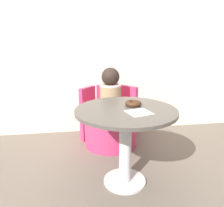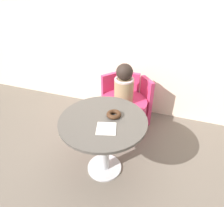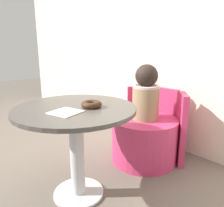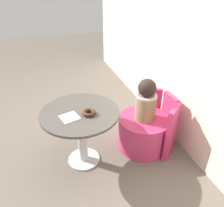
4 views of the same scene
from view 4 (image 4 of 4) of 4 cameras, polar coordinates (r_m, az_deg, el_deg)
The scene contains 8 objects.
ground_plane at distance 2.60m, azimuth -6.63°, elevation -12.77°, with size 12.00×12.00×0.00m, color #665B51.
back_wall at distance 2.44m, azimuth 19.36°, elevation 15.25°, with size 6.00×0.06×2.40m.
round_table at distance 2.22m, azimuth -8.12°, elevation -5.28°, with size 0.78×0.78×0.63m.
tub_chair at distance 2.59m, azimuth 8.14°, elevation -7.40°, with size 0.58×0.58×0.39m.
booth_backrest at distance 2.62m, azimuth 13.07°, elevation -4.26°, with size 0.68×0.25×0.63m.
child_figure at distance 2.36m, azimuth 8.88°, elevation 0.70°, with size 0.23×0.23×0.47m.
donut at distance 2.08m, azimuth -6.03°, elevation -2.38°, with size 0.13×0.13×0.04m.
paper_napkin at distance 2.07m, azimuth -11.00°, elevation -3.56°, with size 0.19×0.19×0.01m.
Camera 4 is at (1.88, -0.32, 1.77)m, focal length 35.00 mm.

